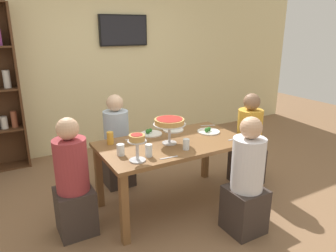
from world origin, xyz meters
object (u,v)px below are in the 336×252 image
object	(u,v)px
diner_head_west	(73,186)
deep_dish_pizza_stand	(169,123)
beer_glass_amber_tall	(110,138)
cutlery_fork_near	(234,139)
salad_plate_far_diner	(173,129)
salad_plate_spare	(151,133)
cutlery_fork_far	(133,139)
television	(124,30)
water_glass_clear_near	(149,150)
water_glass_clear_far	(121,150)
salad_plate_near_diner	(208,131)
personal_pizza_stand	(137,143)
cutlery_knife_far	(208,125)
diner_near_right	(246,185)
water_glass_clear_spare	(186,144)
cutlery_knife_near	(169,158)
dining_table	(173,151)
diner_far_left	(117,147)
diner_head_east	(248,146)

from	to	relation	value
diner_head_west	deep_dish_pizza_stand	bearing A→B (deg)	-2.60
beer_glass_amber_tall	cutlery_fork_near	world-z (taller)	beer_glass_amber_tall
salad_plate_far_diner	salad_plate_spare	bearing A→B (deg)	-179.13
cutlery_fork_near	cutlery_fork_far	world-z (taller)	same
television	diner_head_west	size ratio (longest dim) A/B	0.68
water_glass_clear_near	water_glass_clear_far	size ratio (longest dim) A/B	1.10
salad_plate_near_diner	deep_dish_pizza_stand	bearing A→B (deg)	-170.59
deep_dish_pizza_stand	personal_pizza_stand	world-z (taller)	deep_dish_pizza_stand
cutlery_knife_far	deep_dish_pizza_stand	bearing A→B (deg)	43.26
salad_plate_near_diner	water_glass_clear_near	xyz separation A→B (m)	(-0.91, -0.30, 0.05)
diner_near_right	water_glass_clear_spare	distance (m)	0.68
water_glass_clear_near	water_glass_clear_spare	xyz separation A→B (m)	(0.40, -0.03, -0.01)
diner_head_west	salad_plate_spare	distance (m)	1.04
salad_plate_far_diner	diner_head_west	bearing A→B (deg)	-165.95
water_glass_clear_spare	cutlery_knife_near	distance (m)	0.27
dining_table	beer_glass_amber_tall	world-z (taller)	beer_glass_amber_tall
diner_far_left	cutlery_knife_near	bearing A→B (deg)	5.59
salad_plate_spare	cutlery_fork_far	bearing A→B (deg)	-168.47
diner_far_left	television	bearing A→B (deg)	153.10
dining_table	deep_dish_pizza_stand	world-z (taller)	deep_dish_pizza_stand
dining_table	television	size ratio (longest dim) A/B	1.97
personal_pizza_stand	water_glass_clear_spare	distance (m)	0.55
diner_near_right	salad_plate_near_diner	size ratio (longest dim) A/B	4.43
diner_far_left	beer_glass_amber_tall	distance (m)	0.62
personal_pizza_stand	cutlery_fork_near	size ratio (longest dim) A/B	1.40
salad_plate_spare	cutlery_fork_far	xyz separation A→B (m)	(-0.24, -0.05, -0.01)
diner_head_west	cutlery_fork_near	bearing A→B (deg)	-9.30
diner_far_left	deep_dish_pizza_stand	distance (m)	0.95
diner_head_east	cutlery_knife_far	bearing A→B (deg)	-33.66
dining_table	salad_plate_spare	bearing A→B (deg)	104.85
salad_plate_near_diner	diner_far_left	bearing A→B (deg)	142.34
water_glass_clear_near	cutlery_fork_far	size ratio (longest dim) A/B	0.67
beer_glass_amber_tall	personal_pizza_stand	bearing A→B (deg)	-82.67
beer_glass_amber_tall	cutlery_fork_near	distance (m)	1.33
diner_far_left	salad_plate_far_diner	bearing A→B (deg)	53.74
television	salad_plate_spare	bearing A→B (deg)	-103.66
diner_head_east	salad_plate_near_diner	xyz separation A→B (m)	(-0.57, 0.07, 0.26)
diner_near_right	water_glass_clear_near	bearing A→B (deg)	54.86
television	cutlery_fork_far	size ratio (longest dim) A/B	4.35
water_glass_clear_near	cutlery_fork_far	distance (m)	0.52
water_glass_clear_spare	cutlery_knife_near	world-z (taller)	water_glass_clear_spare
diner_near_right	water_glass_clear_far	bearing A→B (deg)	54.68
television	diner_head_east	bearing A→B (deg)	-70.41
deep_dish_pizza_stand	personal_pizza_stand	xyz separation A→B (m)	(-0.47, -0.24, -0.05)
diner_near_right	cutlery_fork_far	distance (m)	1.27
salad_plate_spare	salad_plate_far_diner	bearing A→B (deg)	0.87
diner_near_right	water_glass_clear_far	distance (m)	1.22
water_glass_clear_near	diner_head_west	bearing A→B (deg)	159.64
diner_head_west	diner_far_left	distance (m)	1.01
salad_plate_near_diner	cutlery_fork_far	bearing A→B (deg)	165.91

